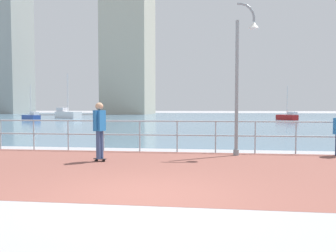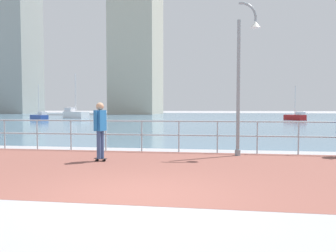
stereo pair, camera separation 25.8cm
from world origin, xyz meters
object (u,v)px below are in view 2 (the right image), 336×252
(sailboat_white, at_px, (39,117))
(skateboarder, at_px, (100,126))
(lamppost, at_px, (243,71))
(sailboat_navy, at_px, (75,114))
(sailboat_yellow, at_px, (295,117))

(sailboat_white, bearing_deg, skateboarder, -57.95)
(lamppost, relative_size, sailboat_navy, 0.78)
(skateboarder, relative_size, sailboat_yellow, 0.40)
(lamppost, distance_m, skateboarder, 5.07)
(skateboarder, bearing_deg, lamppost, 23.15)
(sailboat_yellow, bearing_deg, lamppost, -103.88)
(sailboat_navy, distance_m, sailboat_white, 8.82)
(skateboarder, distance_m, sailboat_navy, 43.24)
(lamppost, xyz_separation_m, sailboat_yellow, (8.59, 34.76, -2.43))
(skateboarder, height_order, sailboat_white, sailboat_white)
(skateboarder, relative_size, sailboat_white, 0.40)
(lamppost, height_order, skateboarder, lamppost)
(sailboat_navy, xyz_separation_m, sailboat_yellow, (31.16, -2.58, -0.21))
(lamppost, height_order, sailboat_yellow, lamppost)
(skateboarder, xyz_separation_m, sailboat_navy, (-18.21, 39.21, -0.45))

